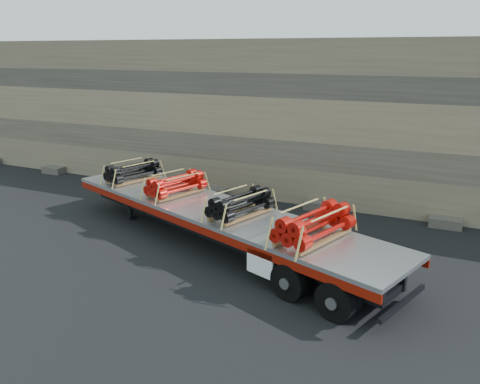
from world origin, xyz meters
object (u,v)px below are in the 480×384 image
object	(u,v)px
trailer	(216,227)
bundle_front	(133,172)
bundle_midrear	(241,205)
bundle_rear	(314,225)
bundle_midfront	(176,185)

from	to	relation	value
trailer	bundle_front	xyz separation A→B (m)	(-4.66, 1.67, 1.07)
bundle_midrear	bundle_rear	bearing A→B (deg)	0.00
trailer	bundle_midfront	xyz separation A→B (m)	(-2.04, 0.73, 1.07)
trailer	bundle_midrear	world-z (taller)	bundle_midrear
trailer	bundle_midfront	distance (m)	2.41
bundle_midrear	bundle_rear	distance (m)	2.87
bundle_midfront	bundle_front	bearing A→B (deg)	-180.00
bundle_front	bundle_rear	world-z (taller)	bundle_rear
bundle_rear	bundle_midrear	bearing A→B (deg)	-180.00
bundle_front	bundle_midfront	xyz separation A→B (m)	(2.63, -0.94, 0.00)
bundle_midrear	bundle_rear	world-z (taller)	bundle_rear
bundle_front	bundle_rear	size ratio (longest dim) A/B	0.86
bundle_midfront	bundle_midrear	xyz separation A→B (m)	(3.13, -1.12, 0.01)
trailer	bundle_front	bearing A→B (deg)	-180.00
bundle_front	bundle_rear	distance (m)	8.99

